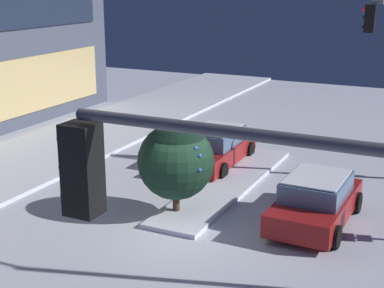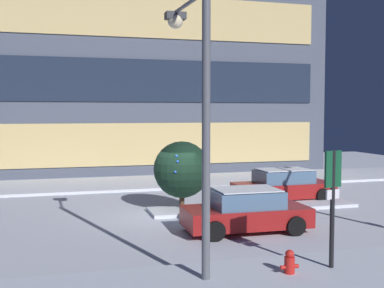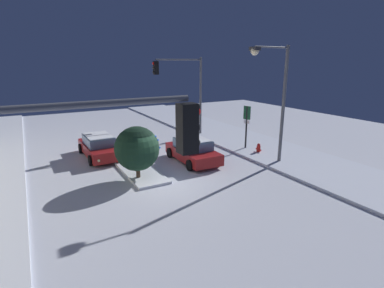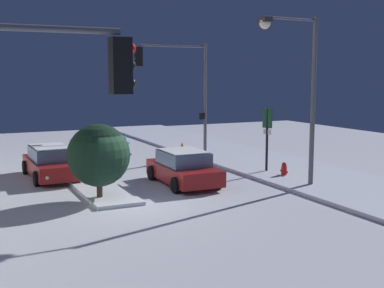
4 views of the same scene
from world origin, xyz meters
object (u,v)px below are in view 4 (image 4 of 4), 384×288
street_lamp_arched (299,77)px  construction_cone (182,146)px  fire_hydrant (284,170)px  traffic_light_corner_near_right (180,81)px  car_near (183,168)px  parking_info_sign (267,132)px  car_far (51,163)px  decorated_tree_median (99,155)px

street_lamp_arched → construction_cone: street_lamp_arched is taller
fire_hydrant → traffic_light_corner_near_right: bearing=18.2°
car_near → street_lamp_arched: size_ratio=0.62×
street_lamp_arched → parking_info_sign: 4.37m
car_far → construction_cone: (5.23, -9.00, -0.44)m
construction_cone → car_near: bearing=155.9°
traffic_light_corner_near_right → parking_info_sign: traffic_light_corner_near_right is taller
fire_hydrant → decorated_tree_median: size_ratio=0.25×
street_lamp_arched → car_far: bearing=-40.4°
car_far → parking_info_sign: parking_info_sign is taller
traffic_light_corner_near_right → construction_cone: bearing=-116.5°
fire_hydrant → decorated_tree_median: decorated_tree_median is taller
decorated_tree_median → construction_cone: decorated_tree_median is taller
traffic_light_corner_near_right → car_far: bearing=16.2°
fire_hydrant → parking_info_sign: bearing=6.0°
fire_hydrant → car_far: bearing=64.7°
traffic_light_corner_near_right → construction_cone: (3.05, -1.52, -4.14)m
parking_info_sign → construction_cone: parking_info_sign is taller
car_near → parking_info_sign: size_ratio=1.40×
traffic_light_corner_near_right → fire_hydrant: traffic_light_corner_near_right is taller
car_far → street_lamp_arched: size_ratio=0.67×
traffic_light_corner_near_right → decorated_tree_median: traffic_light_corner_near_right is taller
street_lamp_arched → construction_cone: (11.97, -0.26, -4.37)m
car_far → fire_hydrant: bearing=63.2°
car_far → fire_hydrant: 10.75m
fire_hydrant → parking_info_sign: 2.09m
car_far → construction_cone: bearing=118.7°
car_far → construction_cone: 10.42m
traffic_light_corner_near_right → decorated_tree_median: bearing=47.8°
car_far → fire_hydrant: car_far is taller
car_far → street_lamp_arched: bearing=50.9°
traffic_light_corner_near_right → fire_hydrant: (-6.77, -2.23, -4.07)m
traffic_light_corner_near_right → street_lamp_arched: street_lamp_arched is taller
street_lamp_arched → decorated_tree_median: bearing=-14.7°
fire_hydrant → construction_cone: (9.82, 0.71, -0.08)m
car_far → decorated_tree_median: (-5.08, -0.91, 1.02)m
construction_cone → car_far: bearing=120.1°
car_far → construction_cone: size_ratio=8.62×
decorated_tree_median → fire_hydrant: bearing=-86.8°
street_lamp_arched → parking_info_sign: size_ratio=2.24×
traffic_light_corner_near_right → construction_cone: traffic_light_corner_near_right is taller
car_near → decorated_tree_median: bearing=108.0°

